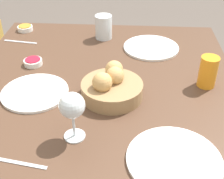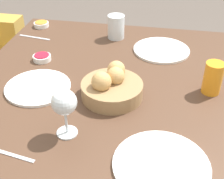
{
  "view_description": "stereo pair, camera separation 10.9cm",
  "coord_description": "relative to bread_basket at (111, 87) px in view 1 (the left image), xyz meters",
  "views": [
    {
      "loc": [
        -0.91,
        -0.1,
        1.38
      ],
      "look_at": [
        -0.01,
        -0.05,
        0.77
      ],
      "focal_mm": 50.0,
      "sensor_mm": 36.0,
      "label": 1
    },
    {
      "loc": [
        -0.89,
        -0.21,
        1.38
      ],
      "look_at": [
        -0.01,
        -0.05,
        0.77
      ],
      "focal_mm": 50.0,
      "sensor_mm": 36.0,
      "label": 2
    }
  ],
  "objects": [
    {
      "name": "plate_far_center",
      "position": [
        -0.0,
        0.28,
        -0.03
      ],
      "size": [
        0.24,
        0.24,
        0.01
      ],
      "color": "white",
      "rests_on": "dining_table"
    },
    {
      "name": "dining_table",
      "position": [
        0.01,
        0.04,
        -0.13
      ],
      "size": [
        1.26,
        1.03,
        0.74
      ],
      "color": "#4C3323",
      "rests_on": "ground_plane"
    },
    {
      "name": "wine_glass",
      "position": [
        -0.22,
        0.1,
        0.07
      ],
      "size": [
        0.08,
        0.08,
        0.16
      ],
      "color": "silver",
      "rests_on": "dining_table"
    },
    {
      "name": "fork_silver",
      "position": [
        -0.33,
        0.23,
        -0.04
      ],
      "size": [
        0.04,
        0.16,
        0.0
      ],
      "color": "#B7B7BC",
      "rests_on": "dining_table"
    },
    {
      "name": "plate_near_right",
      "position": [
        0.38,
        -0.15,
        -0.03
      ],
      "size": [
        0.25,
        0.25,
        0.01
      ],
      "color": "white",
      "rests_on": "dining_table"
    },
    {
      "name": "water_tumbler",
      "position": [
        0.48,
        0.07,
        0.02
      ],
      "size": [
        0.08,
        0.08,
        0.11
      ],
      "color": "silver",
      "rests_on": "dining_table"
    },
    {
      "name": "bread_basket",
      "position": [
        0.0,
        0.0,
        0.0
      ],
      "size": [
        0.22,
        0.22,
        0.11
      ],
      "color": "#99754C",
      "rests_on": "dining_table"
    },
    {
      "name": "juice_glass",
      "position": [
        0.09,
        -0.35,
        0.02
      ],
      "size": [
        0.07,
        0.07,
        0.12
      ],
      "color": "orange",
      "rests_on": "dining_table"
    },
    {
      "name": "knife_silver",
      "position": [
        0.41,
        0.46,
        -0.04
      ],
      "size": [
        0.03,
        0.16,
        0.0
      ],
      "color": "#B7B7BC",
      "rests_on": "dining_table"
    },
    {
      "name": "jam_bowl_berry",
      "position": [
        0.2,
        0.34,
        -0.03
      ],
      "size": [
        0.08,
        0.08,
        0.03
      ],
      "color": "white",
      "rests_on": "dining_table"
    },
    {
      "name": "plate_near_left",
      "position": [
        -0.3,
        -0.19,
        -0.03
      ],
      "size": [
        0.26,
        0.26,
        0.01
      ],
      "color": "white",
      "rests_on": "dining_table"
    },
    {
      "name": "jam_bowl_honey",
      "position": [
        0.54,
        0.47,
        -0.03
      ],
      "size": [
        0.08,
        0.08,
        0.03
      ],
      "color": "white",
      "rests_on": "dining_table"
    }
  ]
}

